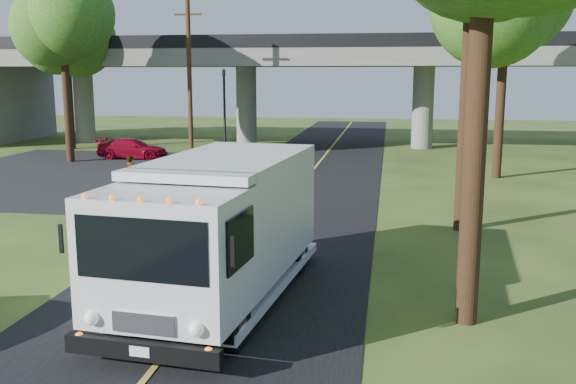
% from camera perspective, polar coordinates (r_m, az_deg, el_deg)
% --- Properties ---
extents(ground, '(120.00, 120.00, 0.00)m').
position_cam_1_polar(ground, '(13.33, -8.69, -11.53)').
color(ground, '#304518').
rests_on(ground, ground).
extents(road, '(7.00, 90.00, 0.02)m').
position_cam_1_polar(road, '(22.64, -1.03, -2.14)').
color(road, black).
rests_on(road, ground).
extents(parking_lot, '(16.00, 18.00, 0.01)m').
position_cam_1_polar(parking_lot, '(33.62, -17.34, 1.56)').
color(parking_lot, black).
rests_on(parking_lot, ground).
extents(lane_line, '(0.12, 90.00, 0.01)m').
position_cam_1_polar(lane_line, '(22.63, -1.03, -2.09)').
color(lane_line, gold).
rests_on(lane_line, road).
extents(overpass, '(54.00, 10.00, 7.30)m').
position_cam_1_polar(overpass, '(43.92, 4.03, 9.97)').
color(overpass, slate).
rests_on(overpass, ground).
extents(traffic_signal, '(0.18, 0.22, 5.20)m').
position_cam_1_polar(traffic_signal, '(39.05, -5.67, 7.88)').
color(traffic_signal, black).
rests_on(traffic_signal, ground).
extents(utility_pole, '(1.60, 0.26, 9.00)m').
position_cam_1_polar(utility_pole, '(37.51, -8.75, 9.84)').
color(utility_pole, '#472D19').
rests_on(utility_pole, ground).
extents(tree_left_lot, '(5.60, 5.50, 10.50)m').
position_cam_1_polar(tree_left_lot, '(38.05, -19.29, 14.38)').
color(tree_left_lot, '#382314').
rests_on(tree_left_lot, ground).
extents(tree_left_far, '(5.26, 5.16, 9.89)m').
position_cam_1_polar(tree_left_far, '(44.71, -19.03, 13.16)').
color(tree_left_far, '#382314').
rests_on(tree_left_far, ground).
extents(step_van, '(3.50, 7.75, 3.15)m').
position_cam_1_polar(step_van, '(14.02, -6.14, -3.00)').
color(step_van, silver).
rests_on(step_van, ground).
extents(red_sedan, '(4.21, 1.87, 1.20)m').
position_cam_1_polar(red_sedan, '(38.87, -13.66, 3.78)').
color(red_sedan, maroon).
rests_on(red_sedan, ground).
extents(pedestrian, '(0.67, 0.62, 1.53)m').
position_cam_1_polar(pedestrian, '(28.12, -13.77, 1.62)').
color(pedestrian, gray).
rests_on(pedestrian, ground).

